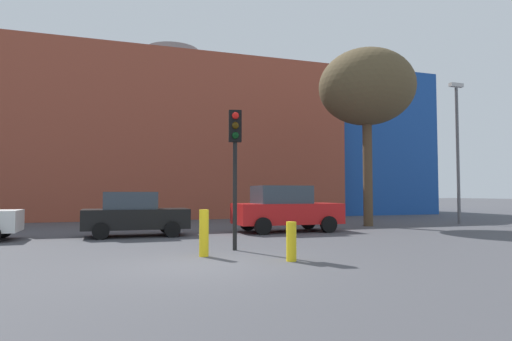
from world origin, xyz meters
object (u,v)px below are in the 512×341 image
object	(u,v)px
bare_tree_0	(367,88)
bollard_yellow_1	(204,233)
street_lamp	(458,143)
traffic_light_island	(235,147)
parked_car_2	(135,214)
parked_car_3	(286,209)
bollard_yellow_0	(291,241)

from	to	relation	value
bare_tree_0	bollard_yellow_1	world-z (taller)	bare_tree_0
bollard_yellow_1	street_lamp	bearing A→B (deg)	25.79
bare_tree_0	bollard_yellow_1	size ratio (longest dim) A/B	7.35
traffic_light_island	bollard_yellow_1	size ratio (longest dim) A/B	3.35
parked_car_2	traffic_light_island	world-z (taller)	traffic_light_island
parked_car_2	bare_tree_0	size ratio (longest dim) A/B	0.44
parked_car_2	bollard_yellow_1	xyz separation A→B (m)	(1.40, -5.86, -0.23)
bollard_yellow_1	street_lamp	size ratio (longest dim) A/B	0.16
parked_car_2	parked_car_3	distance (m)	6.06
bare_tree_0	parked_car_3	bearing A→B (deg)	-162.51
parked_car_3	traffic_light_island	distance (m)	6.44
parked_car_3	bare_tree_0	xyz separation A→B (m)	(4.98, 1.57, 5.81)
traffic_light_island	street_lamp	bearing A→B (deg)	126.41
parked_car_2	traffic_light_island	xyz separation A→B (m)	(2.47, -4.97, 2.09)
traffic_light_island	street_lamp	distance (m)	15.33
parked_car_3	bollard_yellow_1	xyz separation A→B (m)	(-4.65, -5.86, -0.36)
bollard_yellow_0	parked_car_2	bearing A→B (deg)	113.80
parked_car_3	traffic_light_island	size ratio (longest dim) A/B	1.11
bollard_yellow_0	bollard_yellow_1	bearing A→B (deg)	142.00
parked_car_2	traffic_light_island	distance (m)	5.93
street_lamp	bare_tree_0	bearing A→B (deg)	177.87
parked_car_3	bollard_yellow_0	xyz separation A→B (m)	(-2.85, -7.27, -0.48)
parked_car_2	parked_car_3	xyz separation A→B (m)	(6.05, -0.00, 0.13)
parked_car_3	bare_tree_0	distance (m)	7.81
parked_car_3	bollard_yellow_1	bearing A→B (deg)	-128.44
parked_car_3	parked_car_2	bearing A→B (deg)	180.00
bollard_yellow_0	bollard_yellow_1	distance (m)	2.29
parked_car_3	bollard_yellow_0	size ratio (longest dim) A/B	4.74
parked_car_3	street_lamp	size ratio (longest dim) A/B	0.59
bollard_yellow_0	street_lamp	bearing A→B (deg)	33.28
traffic_light_island	street_lamp	xyz separation A→B (m)	(13.90, 6.34, 1.31)
bare_tree_0	bollard_yellow_0	bearing A→B (deg)	-131.54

